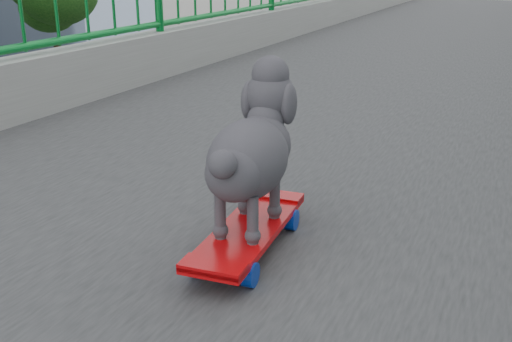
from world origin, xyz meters
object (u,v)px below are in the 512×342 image
at_px(skateboard, 249,233).
at_px(poodle, 252,149).
at_px(car_2, 70,183).
at_px(car_0, 291,174).
at_px(car_6, 215,158).

relative_size(skateboard, poodle, 1.15).
bearing_deg(skateboard, car_2, 130.03).
distance_m(car_0, car_2, 7.56).
height_order(skateboard, car_6, skateboard).
relative_size(poodle, car_2, 0.09).
relative_size(car_0, car_6, 0.74).
height_order(car_0, car_6, car_6).
bearing_deg(car_0, car_6, 174.97).
bearing_deg(poodle, car_2, 130.08).
distance_m(poodle, car_0, 19.50).
xyz_separation_m(poodle, car_0, (-6.29, 17.22, -6.63)).
relative_size(skateboard, car_0, 0.14).
height_order(car_0, car_2, car_2).
bearing_deg(car_6, skateboard, -61.57).
bearing_deg(skateboard, poodle, 90.00).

